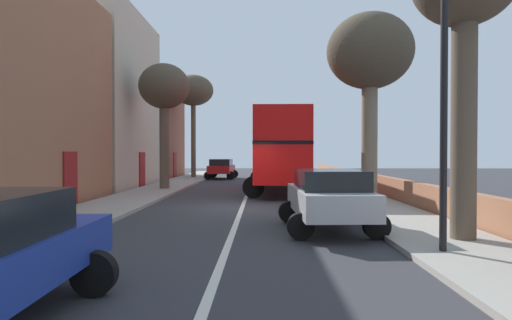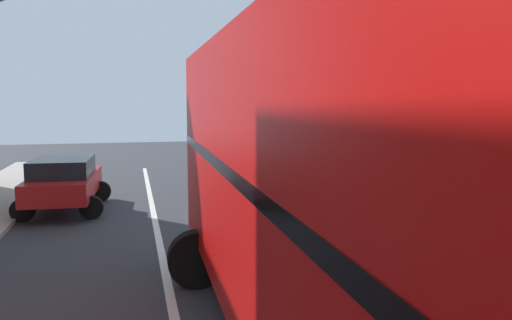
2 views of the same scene
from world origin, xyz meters
name	(u,v)px [view 1 (image 1 of 2)]	position (x,y,z in m)	size (l,w,h in m)	color
ground_plane	(242,208)	(0.00, 0.00, 0.00)	(84.00, 84.00, 0.00)	#333338
road_centre_line	(242,208)	(0.00, 0.00, 0.00)	(0.16, 54.00, 0.01)	silver
sidewalk_left	(112,206)	(-4.90, 0.00, 0.06)	(2.60, 60.00, 0.12)	#9E998E
sidewalk_right	(374,206)	(4.90, 0.00, 0.06)	(2.60, 60.00, 0.12)	#9E998E
terraced_houses_left	(8,81)	(-8.50, -0.48, 4.65)	(4.07, 47.62, 10.54)	brown
boundary_wall_right	(415,195)	(6.45, 0.00, 0.48)	(0.36, 54.00, 0.96)	#9E6647
double_decker_bus	(280,147)	(1.70, 7.21, 2.35)	(3.70, 11.17, 4.06)	red
parked_car_red_left_1	(222,167)	(-2.50, 18.04, 0.90)	(2.52, 4.11, 1.57)	#AD1919
parked_car_silver_right_3	(329,196)	(2.50, -4.75, 0.92)	(2.55, 4.01, 1.60)	#B7BABF
street_tree_left_0	(164,90)	(-4.61, 7.35, 5.48)	(2.75, 2.75, 6.80)	brown
street_tree_right_1	(370,56)	(5.13, 1.55, 6.00)	(3.48, 3.48, 7.60)	#7A6B56
street_tree_left_2	(193,92)	(-4.81, 18.44, 6.97)	(3.22, 3.22, 8.22)	brown
lamppost_right	(444,62)	(4.30, -7.55, 3.81)	(0.32, 0.32, 6.31)	black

